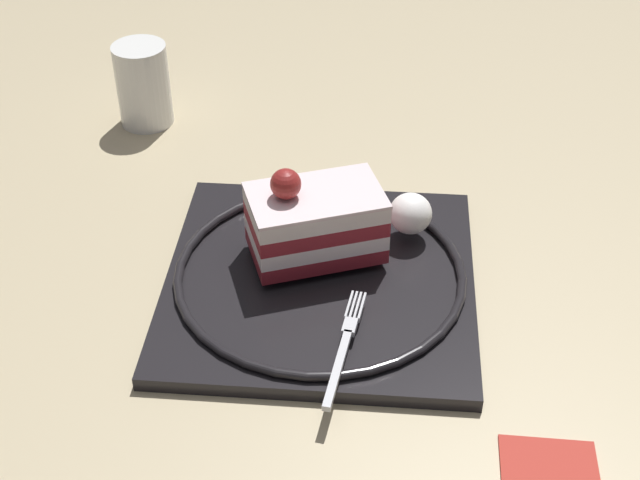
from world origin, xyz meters
name	(u,v)px	position (x,y,z in m)	size (l,w,h in m)	color
ground_plane	(288,271)	(0.00, 0.00, 0.00)	(2.40, 2.40, 0.00)	tan
dessert_plate	(320,278)	(-0.02, 0.02, 0.01)	(0.30, 0.30, 0.02)	black
cake_slice	(314,220)	(-0.02, 0.00, 0.05)	(0.11, 0.08, 0.08)	maroon
whipped_cream_dollop	(410,213)	(-0.11, -0.01, 0.04)	(0.04, 0.04, 0.04)	white
fork	(345,344)	(-0.03, 0.11, 0.02)	(0.05, 0.12, 0.00)	silver
drink_glass_near	(143,87)	(0.11, -0.27, 0.04)	(0.05, 0.05, 0.09)	white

